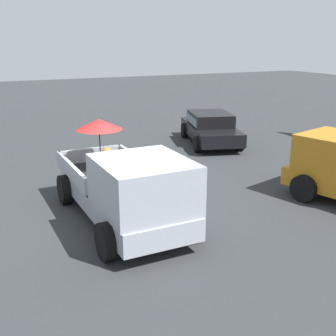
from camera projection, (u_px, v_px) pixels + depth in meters
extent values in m
plane|color=#2D3033|center=(122.00, 220.00, 10.67)|extent=(80.00, 80.00, 0.00)
cylinder|color=black|center=(191.00, 224.00, 9.47)|extent=(0.80, 0.29, 0.80)
cylinder|color=black|center=(107.00, 241.00, 8.64)|extent=(0.80, 0.29, 0.80)
cylinder|color=black|center=(132.00, 179.00, 12.47)|extent=(0.80, 0.29, 0.80)
cylinder|color=black|center=(65.00, 189.00, 11.63)|extent=(0.80, 0.29, 0.80)
cube|color=#9EA3AD|center=(121.00, 198.00, 10.51)|extent=(5.03, 1.89, 0.50)
cube|color=#9EA3AD|center=(143.00, 185.00, 9.08)|extent=(2.13, 1.90, 1.08)
cube|color=#4C606B|center=(164.00, 190.00, 8.16)|extent=(0.09, 1.72, 0.64)
cube|color=black|center=(106.00, 175.00, 11.41)|extent=(2.83, 1.89, 0.06)
cube|color=#9EA3AD|center=(137.00, 162.00, 11.74)|extent=(2.80, 0.15, 0.40)
cube|color=#9EA3AD|center=(71.00, 171.00, 10.95)|extent=(2.80, 0.15, 0.40)
cube|color=#9EA3AD|center=(91.00, 155.00, 12.50)|extent=(0.13, 1.84, 0.40)
ellipsoid|color=olive|center=(104.00, 161.00, 11.60)|extent=(0.69, 0.33, 0.52)
sphere|color=olive|center=(107.00, 152.00, 11.25)|extent=(0.29, 0.29, 0.28)
cone|color=olive|center=(110.00, 147.00, 11.25)|extent=(0.09, 0.09, 0.12)
cone|color=olive|center=(104.00, 148.00, 11.18)|extent=(0.09, 0.09, 0.12)
cylinder|color=black|center=(100.00, 149.00, 11.54)|extent=(0.03, 0.03, 1.18)
cone|color=red|center=(99.00, 124.00, 11.34)|extent=(1.25, 1.25, 0.28)
cylinder|color=black|center=(304.00, 188.00, 11.78)|extent=(0.80, 0.46, 0.76)
cylinder|color=black|center=(240.00, 143.00, 17.20)|extent=(0.70, 0.40, 0.66)
cylinder|color=black|center=(197.00, 144.00, 16.94)|extent=(0.70, 0.40, 0.66)
cylinder|color=black|center=(222.00, 129.00, 19.75)|extent=(0.70, 0.40, 0.66)
cylinder|color=black|center=(184.00, 130.00, 19.50)|extent=(0.70, 0.40, 0.66)
cube|color=black|center=(211.00, 131.00, 18.28)|extent=(4.62, 2.92, 0.52)
cube|color=black|center=(210.00, 119.00, 18.23)|extent=(2.47, 2.14, 0.56)
cube|color=#4C606B|center=(210.00, 119.00, 18.23)|extent=(2.44, 2.19, 0.32)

